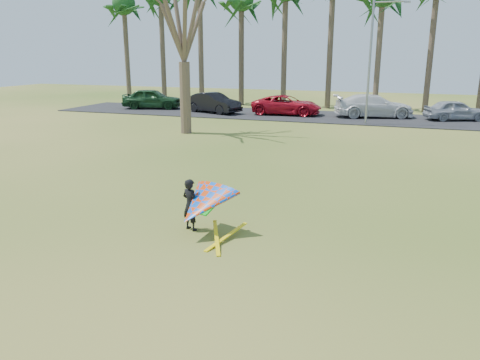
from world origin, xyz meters
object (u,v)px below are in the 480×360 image
(car_3, at_px, (374,106))
(kite_flyer, at_px, (201,205))
(streetlight, at_px, (373,57))
(car_1, at_px, (213,103))
(car_4, at_px, (455,110))
(car_2, at_px, (287,105))
(bare_tree_left, at_px, (183,13))
(car_0, at_px, (152,99))

(car_3, relative_size, kite_flyer, 2.40)
(streetlight, distance_m, car_1, 12.95)
(streetlight, bearing_deg, car_4, 34.70)
(car_1, bearing_deg, car_2, -62.80)
(streetlight, height_order, kite_flyer, streetlight)
(bare_tree_left, relative_size, car_0, 1.95)
(car_4, bearing_deg, car_3, 72.71)
(car_0, bearing_deg, car_4, -103.11)
(bare_tree_left, relative_size, car_1, 2.03)
(streetlight, bearing_deg, car_2, 154.46)
(bare_tree_left, distance_m, streetlight, 12.58)
(bare_tree_left, height_order, car_3, bare_tree_left)
(bare_tree_left, distance_m, car_4, 20.20)
(car_2, bearing_deg, kite_flyer, -174.04)
(car_3, bearing_deg, car_2, 78.73)
(streetlight, relative_size, car_1, 1.68)
(car_4, bearing_deg, car_2, 74.88)
(car_1, bearing_deg, car_4, -64.78)
(car_2, relative_size, car_4, 1.26)
(bare_tree_left, distance_m, car_3, 16.01)
(bare_tree_left, distance_m, car_2, 12.36)
(streetlight, distance_m, car_3, 5.17)
(car_2, bearing_deg, bare_tree_left, 156.78)
(bare_tree_left, xyz_separation_m, car_3, (10.24, 10.74, -6.02))
(car_0, relative_size, car_4, 1.18)
(car_3, bearing_deg, car_0, 74.24)
(bare_tree_left, bearing_deg, car_2, 69.43)
(car_1, distance_m, car_2, 5.87)
(bare_tree_left, bearing_deg, streetlight, 34.57)
(streetlight, height_order, car_0, streetlight)
(car_0, xyz_separation_m, car_4, (23.96, 0.70, -0.13))
(car_2, bearing_deg, car_0, 86.46)
(bare_tree_left, bearing_deg, car_3, 46.36)
(car_0, xyz_separation_m, car_1, (6.06, -0.91, -0.06))
(streetlight, xyz_separation_m, car_0, (-18.28, 3.24, -3.56))
(bare_tree_left, distance_m, kite_flyer, 17.67)
(bare_tree_left, relative_size, car_4, 2.30)
(bare_tree_left, relative_size, car_2, 1.82)
(car_2, xyz_separation_m, kite_flyer, (3.76, -24.83, 0.04))
(car_0, bearing_deg, car_2, -105.67)
(car_3, bearing_deg, kite_flyer, 156.62)
(car_2, distance_m, kite_flyer, 25.12)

